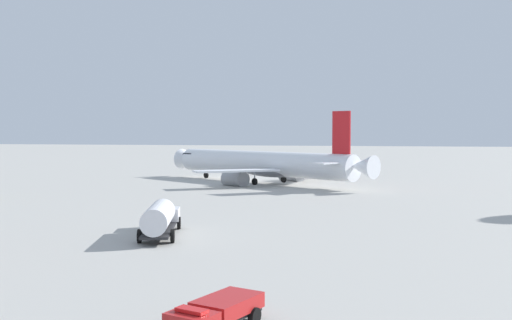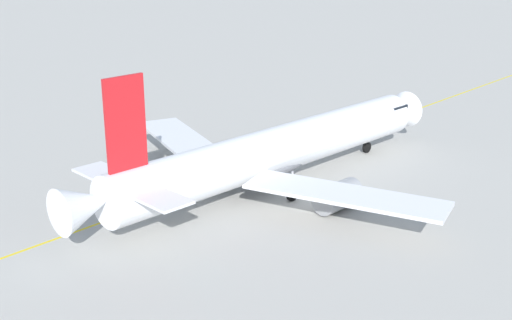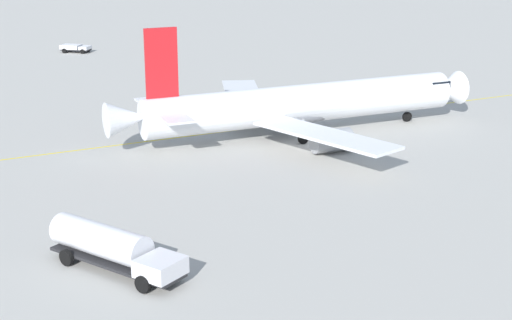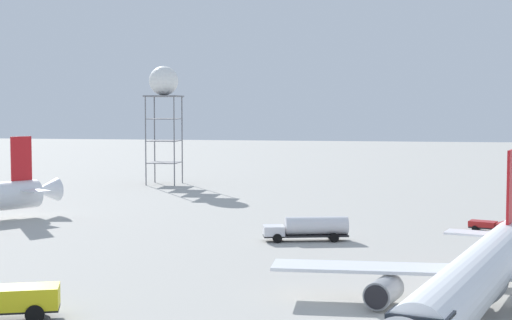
# 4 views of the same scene
# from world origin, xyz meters

# --- Properties ---
(airliner_secondary) EXTENTS (28.40, 38.51, 11.83)m
(airliner_secondary) POSITION_xyz_m (63.32, -29.31, 3.08)
(airliner_secondary) COLOR white
(airliner_secondary) RESTS_ON ground_plane
(fuel_tanker_truck) EXTENTS (10.28, 4.83, 2.87)m
(fuel_tanker_truck) POSITION_xyz_m (11.76, -30.42, 1.59)
(fuel_tanker_truck) COLOR #232326
(fuel_tanker_truck) RESTS_ON ground_plane
(ops_pickup_truck) EXTENTS (5.41, 3.62, 1.41)m
(ops_pickup_truck) POSITION_xyz_m (-10.17, -41.28, 0.81)
(ops_pickup_truck) COLOR #232326
(ops_pickup_truck) RESTS_ON ground_plane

